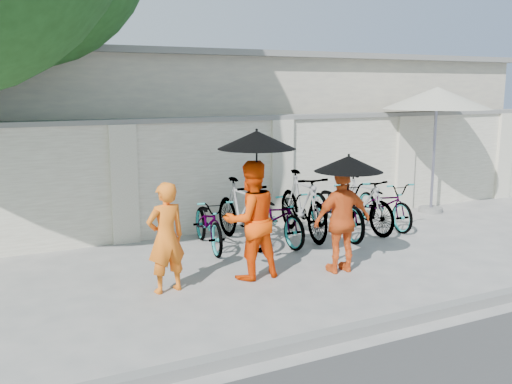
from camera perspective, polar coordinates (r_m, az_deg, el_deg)
name	(u,v)px	position (r m, az deg, el deg)	size (l,w,h in m)	color
ground	(260,290)	(7.54, 0.42, -9.74)	(80.00, 80.00, 0.00)	#A7A29A
kerb	(334,335)	(6.16, 7.83, -14.01)	(40.00, 0.16, 0.12)	slate
compound_wall	(230,175)	(10.52, -2.62, 1.69)	(20.00, 0.30, 2.00)	white
building_behind	(204,128)	(14.32, -5.18, 6.41)	(14.00, 6.00, 3.20)	beige
monk_left	(166,238)	(7.35, -9.00, -4.53)	(0.52, 0.34, 1.43)	orange
monk_center	(251,220)	(7.77, -0.53, -2.81)	(0.79, 0.62, 1.64)	#FF4705
parasol_center	(257,140)	(7.55, 0.07, 5.24)	(1.05, 1.05, 1.11)	black
monk_right	(342,221)	(8.13, 8.63, -2.88)	(0.87, 0.36, 1.49)	#E95B1D
parasol_right	(349,164)	(7.93, 9.24, 2.81)	(0.95, 0.95, 0.83)	black
patio_umbrella	(437,99)	(12.35, 17.64, 8.82)	(2.68, 2.68, 2.61)	slate
bike_0	(209,223)	(9.31, -4.74, -3.07)	(0.57, 1.64, 0.86)	#8C88A1
bike_1	(242,212)	(9.50, -1.45, -2.03)	(0.52, 1.83, 1.10)	#8C88A1
bike_2	(277,216)	(9.65, 2.10, -2.44)	(0.60, 1.71, 0.90)	#8C88A1
bike_3	(303,204)	(10.01, 4.69, -1.25)	(0.54, 1.91, 1.15)	#8C88A1
bike_4	(336,207)	(10.19, 8.04, -1.50)	(0.68, 1.94, 1.02)	#8C88A1
bike_5	(363,204)	(10.54, 10.61, -1.16)	(0.48, 1.70, 1.02)	#8C88A1
bike_6	(385,204)	(10.98, 12.74, -1.14)	(0.59, 1.68, 0.88)	#8C88A1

